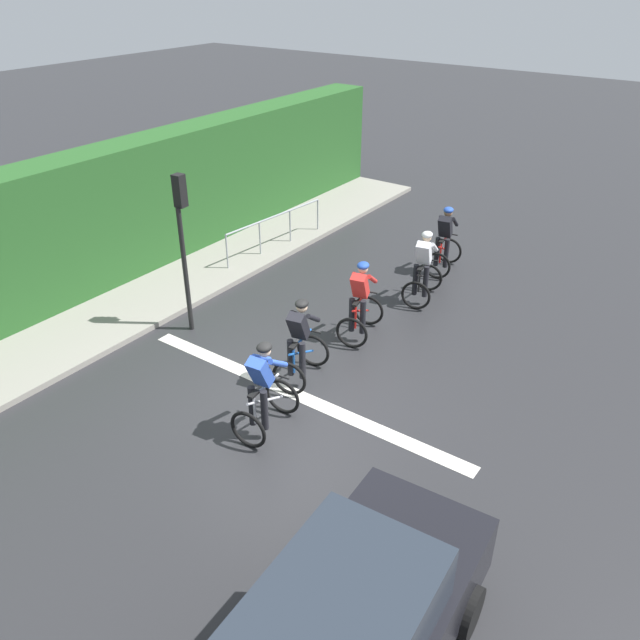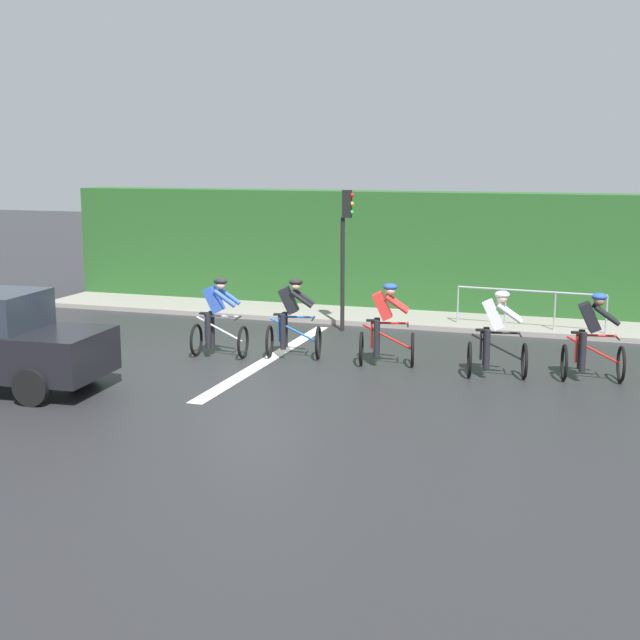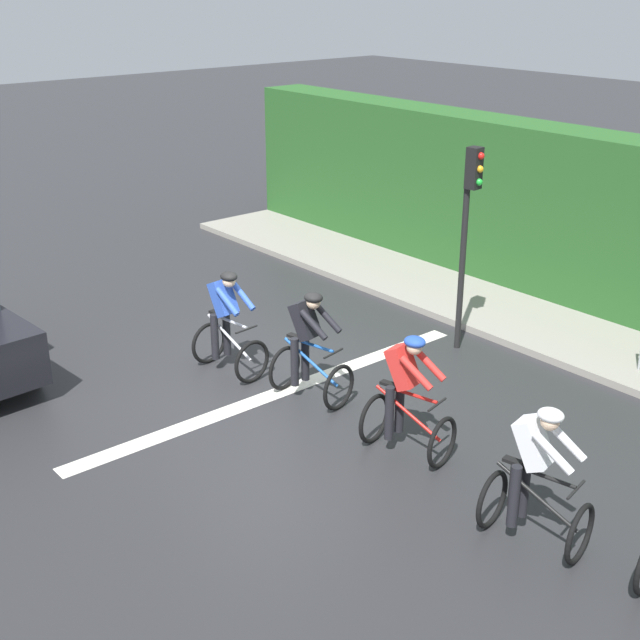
# 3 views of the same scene
# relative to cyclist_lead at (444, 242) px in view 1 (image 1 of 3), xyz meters

# --- Properties ---
(ground_plane) EXTENTS (80.00, 80.00, 0.00)m
(ground_plane) POSITION_rel_cyclist_lead_xyz_m (0.19, -6.67, -0.80)
(ground_plane) COLOR #28282B
(sidewalk_kerb) EXTENTS (2.80, 19.82, 0.12)m
(sidewalk_kerb) POSITION_rel_cyclist_lead_xyz_m (-5.10, -4.67, -0.74)
(sidewalk_kerb) COLOR gray
(sidewalk_kerb) RESTS_ON ground
(stone_wall_low) EXTENTS (0.44, 19.82, 0.45)m
(stone_wall_low) POSITION_rel_cyclist_lead_xyz_m (-6.00, -4.67, -0.57)
(stone_wall_low) COLOR tan
(stone_wall_low) RESTS_ON ground
(hedge_wall) EXTENTS (1.10, 19.82, 3.19)m
(hedge_wall) POSITION_rel_cyclist_lead_xyz_m (-6.30, -4.67, 0.80)
(hedge_wall) COLOR #265623
(hedge_wall) RESTS_ON ground
(road_marking_stop_line) EXTENTS (7.00, 0.30, 0.01)m
(road_marking_stop_line) POSITION_rel_cyclist_lead_xyz_m (0.19, -6.32, -0.79)
(road_marking_stop_line) COLOR silver
(road_marking_stop_line) RESTS_ON ground
(cyclist_lead) EXTENTS (0.85, 1.18, 1.66)m
(cyclist_lead) POSITION_rel_cyclist_lead_xyz_m (0.00, 0.00, 0.00)
(cyclist_lead) COLOR black
(cyclist_lead) RESTS_ON ground
(cyclist_second) EXTENTS (0.88, 1.19, 1.66)m
(cyclist_second) POSITION_rel_cyclist_lead_xyz_m (0.31, -1.72, 0.00)
(cyclist_second) COLOR black
(cyclist_second) RESTS_ON ground
(cyclist_mid) EXTENTS (0.90, 1.20, 1.66)m
(cyclist_mid) POSITION_rel_cyclist_lead_xyz_m (0.02, -3.92, 0.00)
(cyclist_mid) COLOR black
(cyclist_mid) RESTS_ON ground
(cyclist_fourth) EXTENTS (0.87, 1.19, 1.66)m
(cyclist_fourth) POSITION_rel_cyclist_lead_xyz_m (-0.02, -5.90, 0.00)
(cyclist_fourth) COLOR black
(cyclist_fourth) RESTS_ON ground
(cyclist_trailing) EXTENTS (0.79, 1.14, 1.66)m
(cyclist_trailing) POSITION_rel_cyclist_lead_xyz_m (0.37, -7.41, 0.00)
(cyclist_trailing) COLOR black
(cyclist_trailing) RESTS_ON ground
(car_black) EXTENTS (2.08, 4.20, 1.76)m
(car_black) POSITION_rel_cyclist_lead_xyz_m (3.86, -10.23, 0.08)
(car_black) COLOR black
(car_black) RESTS_ON ground
(traffic_light_near_crossing) EXTENTS (0.22, 0.31, 3.34)m
(traffic_light_near_crossing) POSITION_rel_cyclist_lead_xyz_m (-3.07, -5.67, 1.43)
(traffic_light_near_crossing) COLOR black
(traffic_light_near_crossing) RESTS_ON ground
(pedestrian_railing_kerbside) EXTENTS (0.36, 3.48, 1.03)m
(pedestrian_railing_kerbside) POSITION_rel_cyclist_lead_xyz_m (-4.20, -1.47, -0.01)
(pedestrian_railing_kerbside) COLOR #999EA3
(pedestrian_railing_kerbside) RESTS_ON ground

